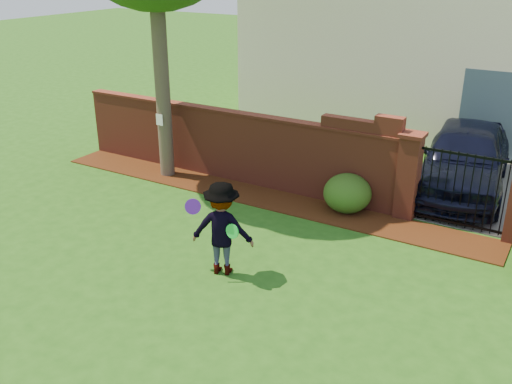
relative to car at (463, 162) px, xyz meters
The scene contains 13 objects.
ground 6.74m from the car, 117.84° to the right, with size 80.00×80.00×0.01m, color #215314.
mulch_bed 4.88m from the car, 147.68° to the right, with size 11.10×1.08×0.03m, color #341809.
brick_wall 5.48m from the car, 159.55° to the right, with size 8.70×0.31×2.16m.
pillar_left 2.05m from the car, 110.71° to the right, with size 0.50×0.50×1.88m.
iron_gate 1.95m from the car, 78.88° to the right, with size 1.78×0.03×1.60m.
driveway 2.27m from the car, 79.77° to the left, with size 3.20×8.00×0.01m, color #65635E.
house 6.86m from the car, 109.22° to the left, with size 12.40×6.40×6.30m.
car is the anchor object (origin of this frame).
paper_notice 7.28m from the car, 158.09° to the right, with size 0.20×0.01×0.28m, color white.
shrub_left 2.99m from the car, 130.07° to the right, with size 1.05×1.05×0.86m, color #1E4C16.
man 6.48m from the car, 115.55° to the right, with size 1.10×0.63×1.70m, color gray.
frisbee_purple 6.94m from the car, 117.08° to the right, with size 0.27×0.27×0.03m, color #671CB3.
frisbee_green 6.51m from the car, 112.12° to the right, with size 0.25×0.25×0.02m, color green.
Camera 1 is at (5.35, -7.20, 5.22)m, focal length 39.97 mm.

